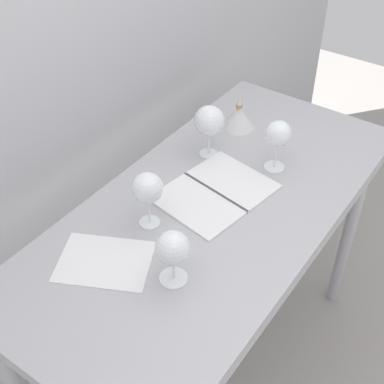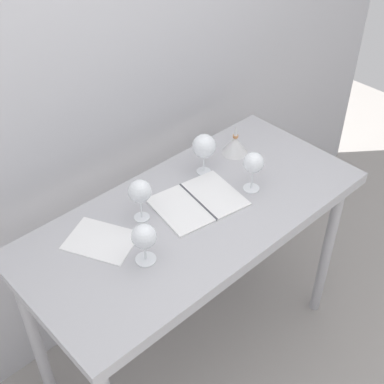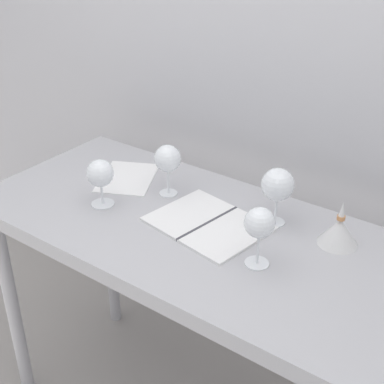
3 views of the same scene
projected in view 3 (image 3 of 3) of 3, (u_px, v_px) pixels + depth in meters
name	position (u px, v px, depth m)	size (l,w,h in m)	color
back_wall	(279.00, 57.00, 1.83)	(3.80, 0.04, 2.60)	#B6B6BB
steel_counter	(191.00, 252.00, 1.72)	(1.40, 0.65, 0.90)	#A8A8AD
wine_glass_near_left	(100.00, 175.00, 1.72)	(0.09, 0.09, 0.16)	white
wine_glass_far_right	(278.00, 186.00, 1.61)	(0.10, 0.10, 0.18)	white
wine_glass_near_right	(259.00, 225.00, 1.43)	(0.08, 0.08, 0.17)	white
wine_glass_far_left	(168.00, 160.00, 1.77)	(0.09, 0.09, 0.17)	white
open_notebook	(208.00, 224.00, 1.66)	(0.37, 0.31, 0.01)	white
tasting_sheet_upper	(127.00, 178.00, 1.93)	(0.18, 0.24, 0.00)	white
decanter_funnel	(339.00, 231.00, 1.56)	(0.12, 0.12, 0.14)	silver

